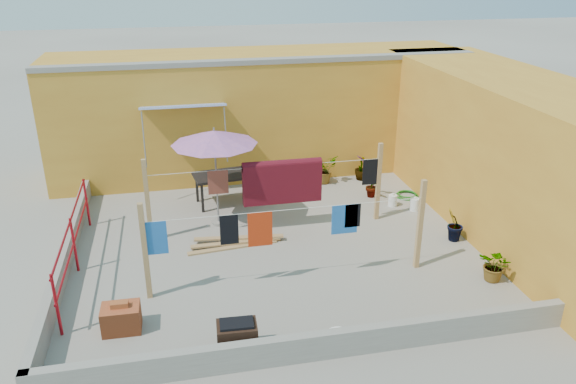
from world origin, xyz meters
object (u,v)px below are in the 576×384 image
at_px(patio_umbrella, 214,138).
at_px(brazier, 237,338).
at_px(brick_stack, 121,318).
at_px(green_hose, 407,195).
at_px(water_jug_a, 393,200).
at_px(water_jug_b, 415,204).
at_px(plant_back_a, 324,169).
at_px(outdoor_table, 228,176).
at_px(white_basin, 339,336).

bearing_deg(patio_umbrella, brazier, -91.83).
xyz_separation_m(brick_stack, brazier, (1.74, -0.93, 0.04)).
bearing_deg(green_hose, brick_stack, -148.04).
height_order(water_jug_a, green_hose, water_jug_a).
bearing_deg(water_jug_b, green_hose, 78.93).
bearing_deg(water_jug_a, plant_back_a, 123.77).
height_order(water_jug_a, water_jug_b, water_jug_b).
relative_size(brazier, water_jug_a, 1.91).
xyz_separation_m(brick_stack, water_jug_a, (6.04, 3.66, -0.08)).
relative_size(outdoor_table, white_basin, 3.90).
distance_m(brazier, plant_back_a, 7.11).
height_order(brick_stack, plant_back_a, plant_back_a).
bearing_deg(green_hose, white_basin, -123.06).
height_order(patio_umbrella, outdoor_table, patio_umbrella).
relative_size(patio_umbrella, water_jug_b, 6.65).
height_order(brick_stack, white_basin, brick_stack).
xyz_separation_m(brick_stack, water_jug_b, (6.46, 3.33, -0.08)).
bearing_deg(patio_umbrella, water_jug_a, 1.02).
distance_m(brazier, water_jug_a, 6.29).
height_order(patio_umbrella, water_jug_a, patio_umbrella).
xyz_separation_m(brazier, plant_back_a, (3.09, 6.40, 0.11)).
bearing_deg(outdoor_table, white_basin, -79.01).
bearing_deg(water_jug_b, plant_back_a, 127.28).
xyz_separation_m(water_jug_a, water_jug_b, (0.42, -0.33, 0.00)).
xyz_separation_m(patio_umbrella, outdoor_table, (0.36, 1.08, -1.31)).
bearing_deg(white_basin, patio_umbrella, 107.75).
bearing_deg(green_hose, plant_back_a, 142.96).
xyz_separation_m(patio_umbrella, green_hose, (4.73, 0.54, -1.95)).
bearing_deg(outdoor_table, brick_stack, -115.60).
height_order(brick_stack, brazier, brazier).
bearing_deg(patio_umbrella, brick_stack, -117.67).
bearing_deg(patio_umbrella, water_jug_b, -3.16).
bearing_deg(plant_back_a, water_jug_a, -56.23).
bearing_deg(white_basin, water_jug_b, 53.66).
bearing_deg(water_jug_a, water_jug_b, -38.10).
bearing_deg(brazier, patio_umbrella, 88.17).
relative_size(patio_umbrella, outdoor_table, 1.31).
relative_size(patio_umbrella, brazier, 3.59).
relative_size(water_jug_b, green_hose, 0.59).
xyz_separation_m(brazier, green_hose, (4.88, 5.05, -0.22)).
relative_size(outdoor_table, green_hose, 3.02).
relative_size(water_jug_a, water_jug_b, 0.97).
xyz_separation_m(white_basin, green_hose, (3.29, 5.05, -0.00)).
bearing_deg(brazier, water_jug_a, 46.81).
bearing_deg(brazier, green_hose, 46.01).
distance_m(brick_stack, plant_back_a, 7.30).
distance_m(water_jug_a, plant_back_a, 2.19).
distance_m(outdoor_table, water_jug_b, 4.46).
bearing_deg(white_basin, brick_stack, 164.44).
xyz_separation_m(brick_stack, white_basin, (3.33, -0.93, -0.18)).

